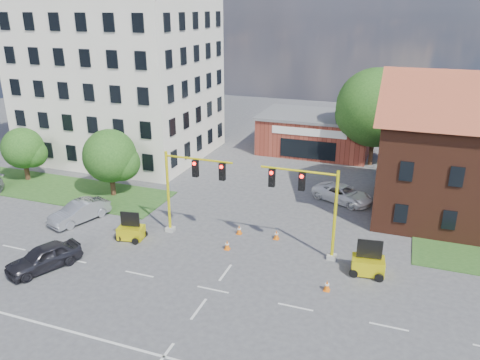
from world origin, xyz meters
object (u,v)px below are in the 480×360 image
at_px(signal_mast_east, 310,201).
at_px(sedan_dark, 44,257).
at_px(signal_mast_west, 188,185).
at_px(trailer_east, 368,264).
at_px(trailer_west, 131,231).
at_px(pickup_white, 343,194).

distance_m(signal_mast_east, sedan_dark, 17.36).
bearing_deg(signal_mast_west, trailer_east, -4.89).
bearing_deg(sedan_dark, signal_mast_west, 72.42).
relative_size(signal_mast_west, trailer_east, 2.76).
bearing_deg(signal_mast_east, trailer_west, -170.37).
distance_m(trailer_east, sedan_dark, 20.43).
xyz_separation_m(signal_mast_west, pickup_white, (9.57, 10.00, -3.20)).
xyz_separation_m(signal_mast_west, trailer_east, (12.76, -1.09, -3.22)).
distance_m(signal_mast_west, sedan_dark, 10.46).
xyz_separation_m(signal_mast_west, sedan_dark, (-6.66, -7.43, -3.13)).
distance_m(trailer_west, trailer_east, 16.43).
bearing_deg(signal_mast_west, trailer_west, -150.09).
height_order(signal_mast_east, pickup_white, signal_mast_east).
relative_size(trailer_east, sedan_dark, 0.48).
height_order(signal_mast_west, pickup_white, signal_mast_west).
bearing_deg(sedan_dark, trailer_west, 84.80).
height_order(trailer_west, pickup_white, trailer_west).
distance_m(signal_mast_west, pickup_white, 14.21).
bearing_deg(trailer_east, signal_mast_east, 157.74).
xyz_separation_m(trailer_east, sedan_dark, (-19.42, -6.34, 0.09)).
bearing_deg(signal_mast_east, sedan_dark, -154.19).
relative_size(signal_mast_west, signal_mast_east, 1.00).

